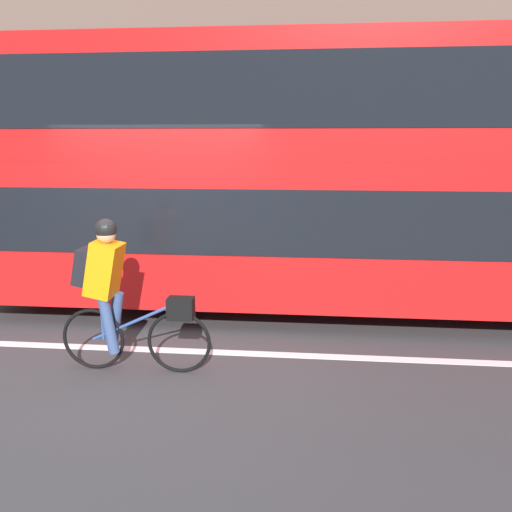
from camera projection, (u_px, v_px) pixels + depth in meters
The scene contains 8 objects.
ground_plane at pixel (148, 349), 5.69m from camera, with size 80.00×80.00×0.00m, color #38383A.
road_center_line at pixel (148, 349), 5.67m from camera, with size 50.00×0.14×0.01m, color silver.
sidewalk_curb at pixel (226, 242), 11.34m from camera, with size 60.00×2.53×0.14m.
building_facade at pixel (234, 100), 11.99m from camera, with size 60.00×0.30×6.55m.
bus at pixel (421, 168), 6.66m from camera, with size 11.70×2.48×3.53m.
cyclist_on_bike at pixel (117, 291), 4.98m from camera, with size 1.55×0.32×1.58m.
trash_bin at pixel (473, 220), 10.58m from camera, with size 0.53×0.53×1.05m.
street_sign_post at pixel (35, 179), 11.30m from camera, with size 0.36×0.09×2.37m.
Camera 1 is at (1.73, -5.16, 2.32)m, focal length 35.00 mm.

